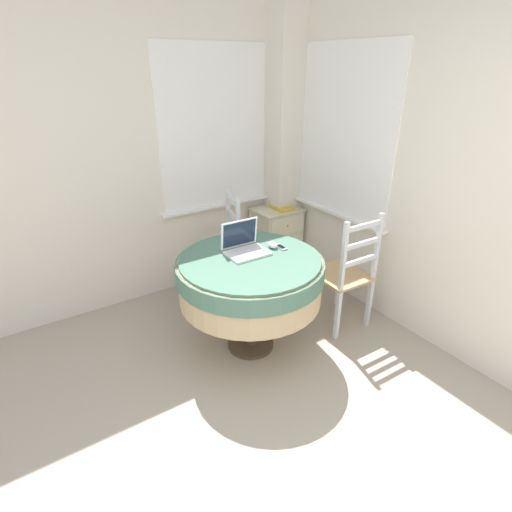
% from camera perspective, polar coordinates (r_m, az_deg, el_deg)
% --- Properties ---
extents(corner_room_shell, '(4.31, 4.71, 2.55)m').
position_cam_1_polar(corner_room_shell, '(2.98, 3.09, 11.27)').
color(corner_room_shell, silver).
rests_on(corner_room_shell, ground_plane).
extents(round_dining_table, '(1.07, 1.07, 0.77)m').
position_cam_1_polar(round_dining_table, '(2.91, -0.83, -2.99)').
color(round_dining_table, '#4C3D2D').
rests_on(round_dining_table, ground_plane).
extents(laptop, '(0.31, 0.25, 0.23)m').
position_cam_1_polar(laptop, '(2.92, -1.64, 1.41)').
color(laptop, white).
rests_on(laptop, round_dining_table).
extents(computer_mouse, '(0.06, 0.09, 0.05)m').
position_cam_1_polar(computer_mouse, '(3.00, 2.39, 1.58)').
color(computer_mouse, white).
rests_on(computer_mouse, round_dining_table).
extents(cell_phone, '(0.05, 0.12, 0.01)m').
position_cam_1_polar(cell_phone, '(3.01, 3.58, 1.28)').
color(cell_phone, '#B2B7BC').
rests_on(cell_phone, round_dining_table).
extents(dining_chair_near_back_window, '(0.53, 0.51, 1.01)m').
position_cam_1_polar(dining_chair_near_back_window, '(3.68, -5.31, 0.65)').
color(dining_chair_near_back_window, tan).
rests_on(dining_chair_near_back_window, ground_plane).
extents(dining_chair_near_right_window, '(0.42, 0.45, 1.01)m').
position_cam_1_polar(dining_chair_near_right_window, '(3.34, 12.56, -2.65)').
color(dining_chair_near_right_window, tan).
rests_on(dining_chair_near_right_window, ground_plane).
extents(corner_cabinet, '(0.47, 0.40, 0.68)m').
position_cam_1_polar(corner_cabinet, '(4.26, 2.90, 2.48)').
color(corner_cabinet, beige).
rests_on(corner_cabinet, ground_plane).
extents(book_on_cabinet, '(0.17, 0.23, 0.02)m').
position_cam_1_polar(book_on_cabinet, '(4.13, 3.68, 6.93)').
color(book_on_cabinet, gold).
rests_on(book_on_cabinet, corner_cabinet).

